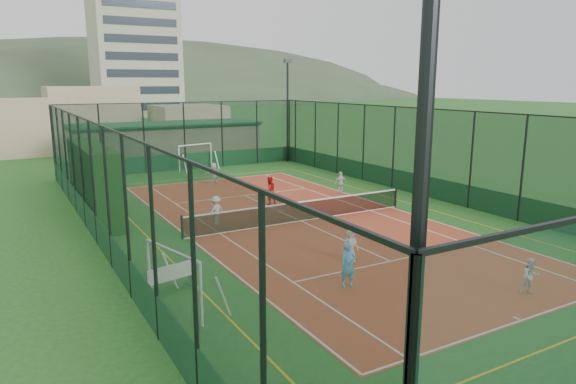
% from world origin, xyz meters
% --- Properties ---
extents(ground, '(300.00, 300.00, 0.00)m').
position_xyz_m(ground, '(0.00, 0.00, 0.00)').
color(ground, '#205F22').
rests_on(ground, ground).
extents(court_slab, '(11.17, 23.97, 0.01)m').
position_xyz_m(court_slab, '(0.00, 0.00, 0.01)').
color(court_slab, '#A24124').
rests_on(court_slab, ground).
extents(tennis_net, '(11.67, 0.12, 1.06)m').
position_xyz_m(tennis_net, '(0.00, 0.00, 0.53)').
color(tennis_net, black).
rests_on(tennis_net, ground).
extents(perimeter_fence, '(18.12, 34.12, 5.00)m').
position_xyz_m(perimeter_fence, '(0.00, 0.00, 2.50)').
color(perimeter_fence, '#103120').
rests_on(perimeter_fence, ground).
extents(floodlight_sw, '(0.60, 0.26, 8.25)m').
position_xyz_m(floodlight_sw, '(-8.60, -16.60, 4.12)').
color(floodlight_sw, black).
rests_on(floodlight_sw, ground).
extents(floodlight_ne, '(0.60, 0.26, 8.25)m').
position_xyz_m(floodlight_ne, '(8.60, 16.60, 4.12)').
color(floodlight_ne, black).
rests_on(floodlight_ne, ground).
extents(clubhouse, '(15.20, 7.20, 3.15)m').
position_xyz_m(clubhouse, '(0.00, 22.00, 1.57)').
color(clubhouse, tan).
rests_on(clubhouse, ground).
extents(apartment_tower, '(15.00, 12.00, 30.00)m').
position_xyz_m(apartment_tower, '(12.00, 82.00, 15.00)').
color(apartment_tower, beige).
rests_on(apartment_tower, ground).
extents(distant_hills, '(200.00, 60.00, 24.00)m').
position_xyz_m(distant_hills, '(0.00, 150.00, 0.00)').
color(distant_hills, '#384C33').
rests_on(distant_hills, ground).
extents(hedge_left, '(1.20, 8.03, 3.51)m').
position_xyz_m(hedge_left, '(-8.30, 5.82, 1.76)').
color(hedge_left, black).
rests_on(hedge_left, ground).
extents(white_bench, '(1.71, 0.79, 0.93)m').
position_xyz_m(white_bench, '(-7.80, -5.05, 0.46)').
color(white_bench, white).
rests_on(white_bench, ground).
extents(futsal_goal_near, '(2.93, 1.52, 1.81)m').
position_xyz_m(futsal_goal_near, '(-8.15, -6.56, 0.91)').
color(futsal_goal_near, white).
rests_on(futsal_goal_near, ground).
extents(futsal_goal_far, '(3.04, 1.54, 1.88)m').
position_xyz_m(futsal_goal_far, '(0.62, 16.50, 0.94)').
color(futsal_goal_far, white).
rests_on(futsal_goal_far, ground).
extents(child_near_left, '(0.63, 0.44, 1.24)m').
position_xyz_m(child_near_left, '(-1.27, -5.67, 0.63)').
color(child_near_left, silver).
rests_on(child_near_left, court_slab).
extents(child_near_mid, '(0.57, 0.41, 1.46)m').
position_xyz_m(child_near_mid, '(-2.76, -7.57, 0.74)').
color(child_near_mid, '#55B6F0').
rests_on(child_near_mid, court_slab).
extents(child_near_right, '(0.70, 0.64, 1.16)m').
position_xyz_m(child_near_right, '(1.80, -10.82, 0.59)').
color(child_near_right, white).
rests_on(child_near_right, court_slab).
extents(child_far_left, '(0.97, 0.77, 1.32)m').
position_xyz_m(child_far_left, '(-3.69, 1.46, 0.67)').
color(child_far_left, white).
rests_on(child_far_left, court_slab).
extents(child_far_right, '(0.79, 0.34, 1.34)m').
position_xyz_m(child_far_right, '(5.08, 4.01, 0.68)').
color(child_far_right, silver).
rests_on(child_far_right, court_slab).
extents(child_far_back, '(1.35, 0.92, 1.40)m').
position_xyz_m(child_far_back, '(-0.31, 10.41, 0.71)').
color(child_far_back, silver).
rests_on(child_far_back, court_slab).
extents(coach, '(0.80, 0.66, 1.53)m').
position_xyz_m(coach, '(0.25, 3.71, 0.77)').
color(coach, red).
rests_on(coach, court_slab).
extents(tennis_balls, '(4.08, 0.67, 0.07)m').
position_xyz_m(tennis_balls, '(-0.89, 1.93, 0.04)').
color(tennis_balls, '#CCE033').
rests_on(tennis_balls, court_slab).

